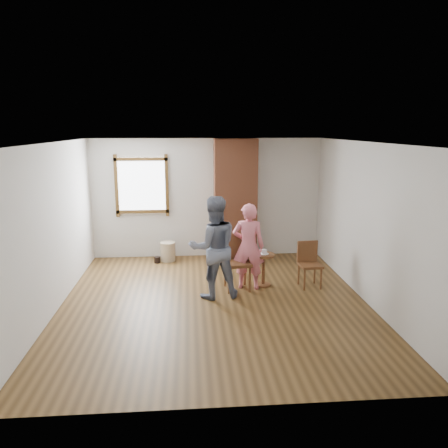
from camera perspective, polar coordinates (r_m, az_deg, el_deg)
The scene contains 12 objects.
ground at distance 7.31m, azimuth -1.23°, elevation -10.25°, with size 5.50×5.50×0.00m, color brown.
room_shell at distance 7.41m, azimuth -2.01°, elevation 4.61°, with size 5.04×5.52×2.62m.
brick_chimney at distance 9.40m, azimuth 1.48°, elevation 3.18°, with size 0.90×0.50×2.60m, color #A15839.
stoneware_crock at distance 9.51m, azimuth -7.33°, elevation -3.59°, with size 0.32×0.32×0.41m, color #C3B28D.
dark_pot at distance 9.43m, azimuth -8.71°, elevation -4.63°, with size 0.14×0.14×0.14m, color black.
dining_chair_left at distance 7.78m, azimuth 1.63°, elevation -4.55°, with size 0.50×0.50×0.97m.
dining_chair_right at distance 8.05m, azimuth 11.04°, elevation -4.83°, with size 0.41×0.41×0.82m.
side_table at distance 7.95m, azimuth 5.17°, elevation -5.27°, with size 0.40×0.40×0.60m.
cake_plate at distance 7.90m, azimuth 5.20°, elevation -3.88°, with size 0.18×0.18×0.01m, color white.
cake_slice at distance 7.89m, azimuth 5.28°, elevation -3.64°, with size 0.08×0.07×0.06m, color white.
man at distance 7.29m, azimuth -1.34°, elevation -3.08°, with size 0.84×0.66×1.74m, color #151E3A.
person_pink at distance 7.72m, azimuth 3.20°, elevation -2.93°, with size 0.56×0.37×1.55m, color pink.
Camera 1 is at (-0.39, -6.72, 2.83)m, focal length 35.00 mm.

